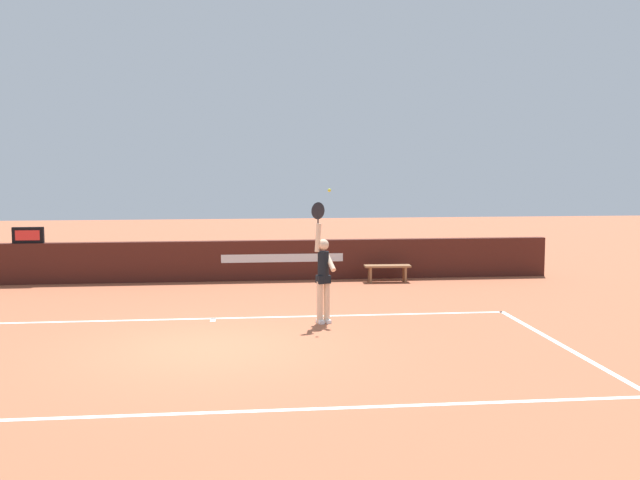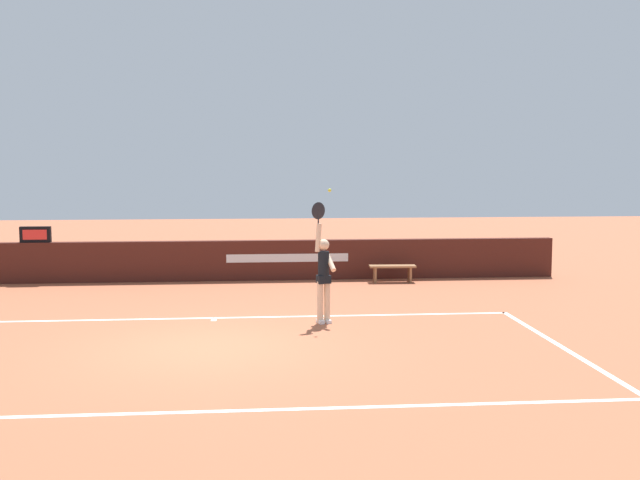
% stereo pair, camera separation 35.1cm
% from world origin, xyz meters
% --- Properties ---
extents(ground_plane, '(60.00, 60.00, 0.00)m').
position_xyz_m(ground_plane, '(0.00, 0.00, 0.00)').
color(ground_plane, '#A65739').
extents(court_lines, '(12.42, 6.06, 0.00)m').
position_xyz_m(court_lines, '(0.00, -0.47, 0.00)').
color(court_lines, white).
rests_on(court_lines, ground).
extents(back_wall, '(18.27, 0.27, 1.09)m').
position_xyz_m(back_wall, '(0.00, 7.49, 0.54)').
color(back_wall, '#451C15').
rests_on(back_wall, ground).
extents(speed_display, '(0.79, 0.15, 0.42)m').
position_xyz_m(speed_display, '(-4.92, 7.48, 1.30)').
color(speed_display, black).
rests_on(speed_display, back_wall).
extents(tennis_player, '(0.49, 0.47, 2.43)m').
position_xyz_m(tennis_player, '(2.20, 1.81, 1.01)').
color(tennis_player, beige).
rests_on(tennis_player, ground).
extents(tennis_ball, '(0.07, 0.07, 0.07)m').
position_xyz_m(tennis_ball, '(2.31, 1.73, 2.65)').
color(tennis_ball, '#CAD835').
extents(courtside_bench_near, '(1.25, 0.41, 0.45)m').
position_xyz_m(courtside_bench_near, '(4.52, 6.81, 0.34)').
color(courtside_bench_near, '#91613D').
rests_on(courtside_bench_near, ground).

